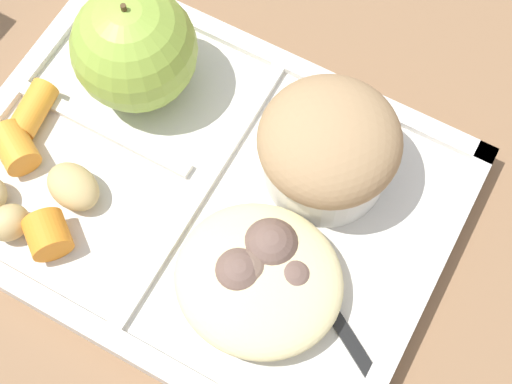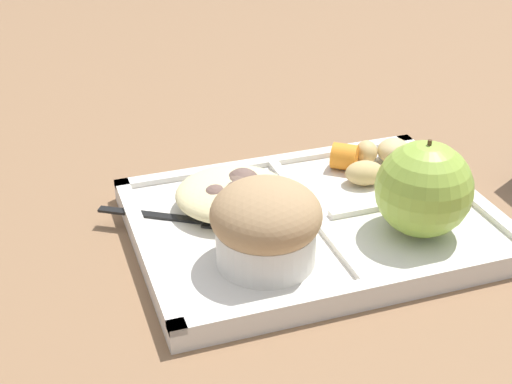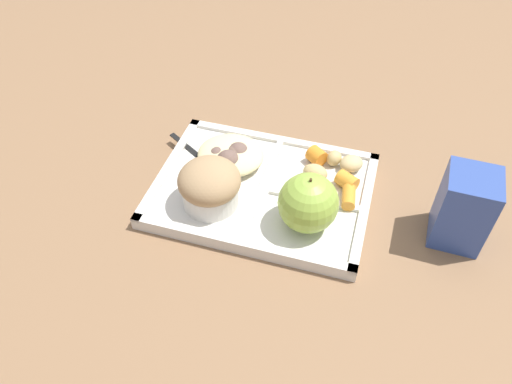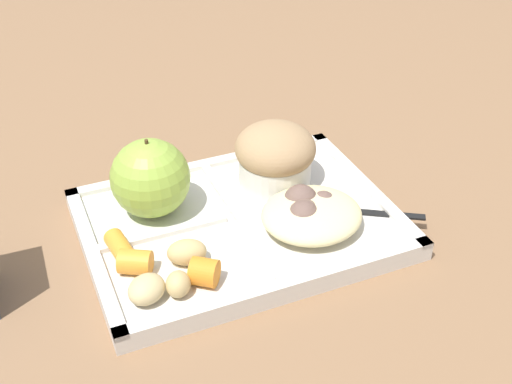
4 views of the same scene
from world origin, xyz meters
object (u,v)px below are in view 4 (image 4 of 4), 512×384
at_px(green_apple, 150,178).
at_px(bran_muffin, 275,155).
at_px(lunch_tray, 239,225).
at_px(plastic_fork, 340,210).

bearing_deg(green_apple, bran_muffin, 0.00).
bearing_deg(green_apple, lunch_tray, -32.94).
xyz_separation_m(green_apple, bran_muffin, (0.14, 0.00, -0.01)).
bearing_deg(lunch_tray, bran_muffin, 38.01).
xyz_separation_m(lunch_tray, plastic_fork, (0.10, -0.03, 0.01)).
bearing_deg(lunch_tray, plastic_fork, -15.41).
height_order(lunch_tray, plastic_fork, lunch_tray).
bearing_deg(bran_muffin, plastic_fork, -62.98).
bearing_deg(plastic_fork, lunch_tray, 164.59).
distance_m(lunch_tray, bran_muffin, 0.09).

